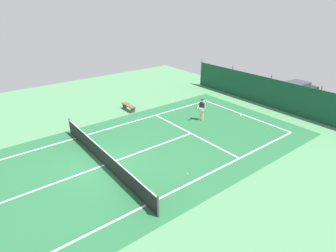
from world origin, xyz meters
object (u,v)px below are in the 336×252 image
tennis_ball_midcourt (187,174)px  parked_car (296,91)px  courtside_bench (129,106)px  tennis_net (104,157)px  tennis_ball_near_player (267,129)px  tennis_player (202,108)px

tennis_ball_midcourt → parked_car: parked_car is taller
parked_car → courtside_bench: size_ratio=2.72×
tennis_net → tennis_ball_near_player: 11.44m
tennis_net → tennis_ball_midcourt: 4.61m
tennis_net → tennis_ball_midcourt: (3.45, 3.02, -0.48)m
tennis_ball_near_player → tennis_ball_midcourt: size_ratio=1.00×
tennis_ball_near_player → courtside_bench: (-9.07, -5.82, 0.34)m
tennis_ball_near_player → parked_car: bearing=106.2°
tennis_net → tennis_ball_midcourt: bearing=41.2°
tennis_player → tennis_ball_near_player: bearing=-169.2°
tennis_player → parked_car: bearing=-122.5°
parked_car → courtside_bench: parked_car is taller
tennis_player → courtside_bench: 6.07m
tennis_net → parked_car: parked_car is taller
tennis_player → tennis_ball_near_player: tennis_player is taller
tennis_player → tennis_ball_midcourt: bearing=108.8°
parked_car → tennis_ball_near_player: bearing=111.4°
parked_car → tennis_ball_midcourt: bearing=105.6°
tennis_ball_midcourt → parked_car: 15.59m
tennis_ball_near_player → tennis_ball_midcourt: bearing=-85.1°
tennis_player → parked_car: (1.90, 9.78, -0.12)m
tennis_ball_midcourt → courtside_bench: bearing=167.0°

